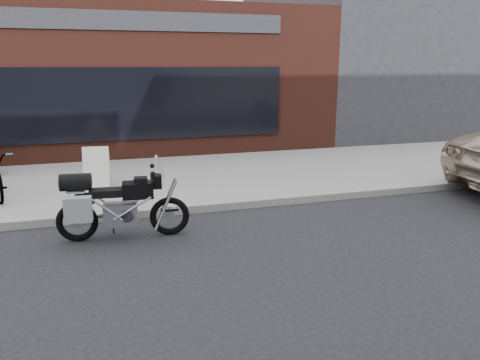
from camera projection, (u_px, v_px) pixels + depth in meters
name	position (u px, v px, depth m)	size (l,w,h in m)	color
ground	(320.00, 311.00, 5.40)	(120.00, 120.00, 0.00)	black
near_sidewalk	(196.00, 173.00, 11.88)	(44.00, 6.00, 0.15)	gray
storefront	(103.00, 79.00, 17.27)	(14.00, 10.07, 4.50)	#54241B
neighbour_building	(385.00, 59.00, 20.51)	(10.00, 10.00, 6.00)	#27272C
motorcycle	(114.00, 205.00, 7.51)	(2.12, 0.68, 1.34)	black
sandwich_sign	(97.00, 167.00, 10.25)	(0.60, 0.56, 0.88)	white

